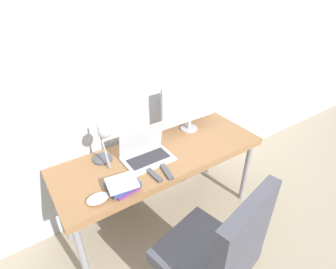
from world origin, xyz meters
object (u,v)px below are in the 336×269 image
laptop (146,153)px  monitor (190,104)px  desk_lamp (104,141)px  book_stack (122,184)px  game_controller (98,199)px  office_chair (218,253)px

laptop → monitor: (0.56, 0.18, 0.21)m
desk_lamp → book_stack: desk_lamp is taller
monitor → desk_lamp: size_ratio=1.56×
game_controller → desk_lamp: bearing=57.2°
desk_lamp → book_stack: size_ratio=1.68×
desk_lamp → office_chair: desk_lamp is taller
laptop → game_controller: (-0.49, -0.22, -0.03)m
desk_lamp → game_controller: 0.41m
book_stack → desk_lamp: bearing=87.7°
desk_lamp → laptop: bearing=-14.6°
laptop → book_stack: laptop is taller
monitor → office_chair: monitor is taller
laptop → desk_lamp: bearing=165.4°
laptop → desk_lamp: desk_lamp is taller
desk_lamp → game_controller: size_ratio=2.56×
game_controller → monitor: bearing=20.8°
laptop → office_chair: office_chair is taller
monitor → desk_lamp: monitor is taller
desk_lamp → office_chair: size_ratio=0.34×
office_chair → game_controller: size_ratio=7.46×
desk_lamp → office_chair: (0.27, -0.95, -0.37)m
office_chair → book_stack: size_ratio=4.90×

